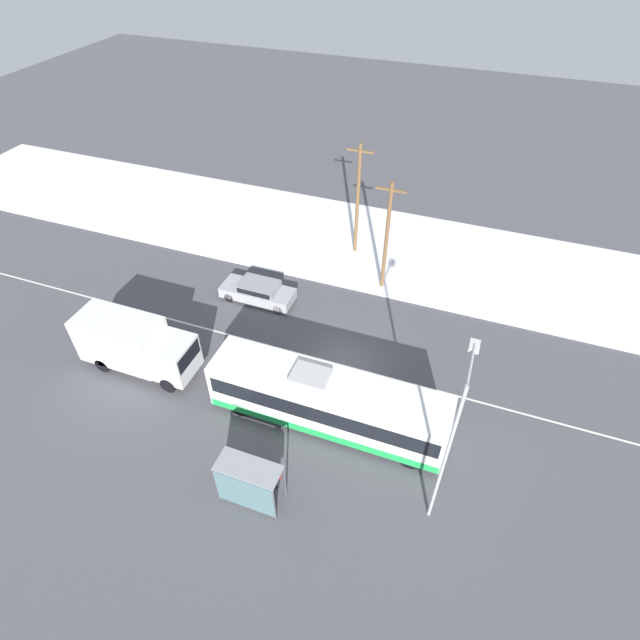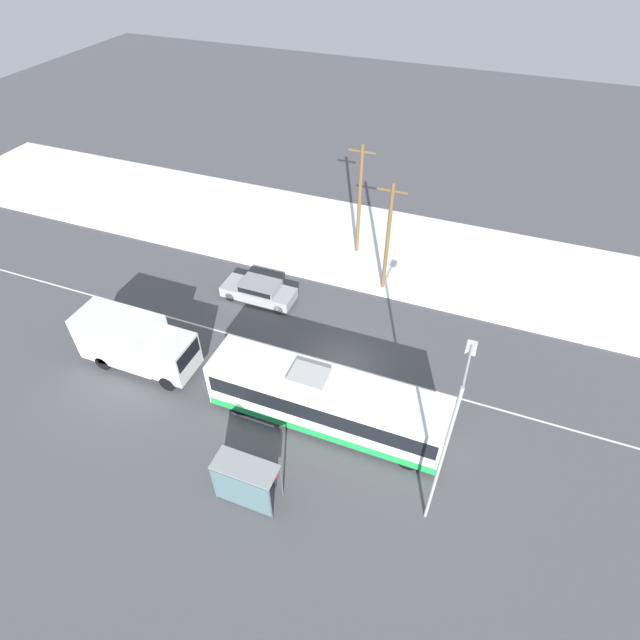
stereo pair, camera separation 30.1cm
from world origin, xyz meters
The scene contains 11 objects.
ground_plane centered at (0.00, 0.00, 0.00)m, with size 120.00×120.00×0.00m, color #4C4C51.
snow_lot centered at (0.00, 12.13, 0.06)m, with size 80.00×10.86×0.12m.
lane_marking_center centered at (0.00, 0.00, 0.00)m, with size 60.00×0.12×0.00m.
city_bus centered at (0.51, -3.85, 1.53)m, with size 11.73×2.57×3.14m.
box_truck centered at (-10.52, -3.92, 1.74)m, with size 6.52×2.30×3.19m.
sedan_car centered at (-6.84, 3.62, 0.75)m, with size 4.73×1.80×1.35m.
pedestrian_at_stop centered at (-0.45, -8.09, 1.10)m, with size 0.64×0.29×1.79m.
bus_shelter centered at (-1.18, -9.18, 1.67)m, with size 2.78×1.20×2.40m.
streetlamp centered at (6.29, -6.57, 5.25)m, with size 0.36×2.50×8.48m.
utility_pole_roadside centered at (0.26, 7.65, 3.97)m, with size 1.80×0.24×7.56m.
utility_pole_snowlot centered at (-2.67, 11.05, 4.22)m, with size 1.80×0.24×8.07m.
Camera 1 is at (5.48, -18.36, 20.65)m, focal length 28.00 mm.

